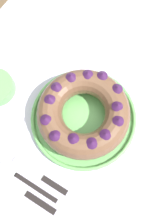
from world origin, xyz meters
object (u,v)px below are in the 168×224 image
Objects in this scene: serving_dish at (84,117)px; serving_knife at (27,194)px; bundt_cake at (84,112)px; fork at (24,180)px; cake_knife at (43,178)px.

serving_dish is 0.28m from serving_knife.
bundt_cake is 0.26m from fork.
bundt_cake is 0.28m from serving_knife.
cake_knife is at bearing -49.39° from fork.
serving_dish is 1.20× the size of bundt_cake.
cake_knife is at bearing 178.11° from serving_dish.
bundt_cake reaches higher than serving_dish.
serving_knife is (-0.28, 0.02, -0.01)m from serving_dish.
fork is 1.08× the size of cake_knife.
bundt_cake is 0.23m from cake_knife.
serving_dish is 1.62× the size of fork.
serving_dish is 1.76× the size of cake_knife.
serving_dish reaches higher than serving_knife.
fork is 0.04m from serving_knife.
cake_knife is (0.06, -0.02, 0.00)m from serving_knife.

